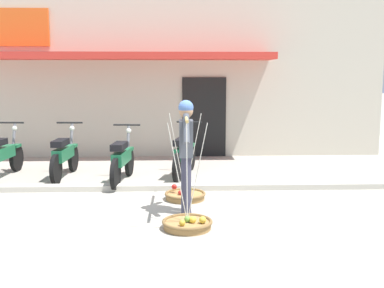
# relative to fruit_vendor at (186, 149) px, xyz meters

# --- Properties ---
(ground_plane) EXTENTS (90.00, 90.00, 0.00)m
(ground_plane) POSITION_rel_fruit_vendor_xyz_m (-0.53, 0.71, -0.98)
(ground_plane) COLOR #9E998C
(sidewalk_curb) EXTENTS (20.00, 0.24, 0.10)m
(sidewalk_curb) POSITION_rel_fruit_vendor_xyz_m (-0.53, 1.41, -0.93)
(sidewalk_curb) COLOR #BAB4A5
(sidewalk_curb) RESTS_ON ground
(fruit_vendor) EXTENTS (0.22, 1.49, 1.70)m
(fruit_vendor) POSITION_rel_fruit_vendor_xyz_m (0.00, 0.00, 0.00)
(fruit_vendor) COLOR #38384C
(fruit_vendor) RESTS_ON ground
(fruit_basket_left_side) EXTENTS (0.69, 0.69, 1.45)m
(fruit_basket_left_side) POSITION_rel_fruit_vendor_xyz_m (0.00, 0.75, -0.90)
(fruit_basket_left_side) COLOR #9E7542
(fruit_basket_left_side) RESTS_ON ground
(fruit_basket_right_side) EXTENTS (0.69, 0.69, 1.45)m
(fruit_basket_right_side) POSITION_rel_fruit_vendor_xyz_m (0.00, -0.75, -0.90)
(fruit_basket_right_side) COLOR #9E7542
(fruit_basket_right_side) RESTS_ON ground
(motorcycle_nearest_shop) EXTENTS (0.54, 1.82, 1.09)m
(motorcycle_nearest_shop) POSITION_rel_fruit_vendor_xyz_m (-3.63, 2.53, -0.52)
(motorcycle_nearest_shop) COLOR black
(motorcycle_nearest_shop) RESTS_ON ground
(motorcycle_second_in_row) EXTENTS (0.54, 1.82, 1.09)m
(motorcycle_second_in_row) POSITION_rel_fruit_vendor_xyz_m (-2.39, 2.48, -0.52)
(motorcycle_second_in_row) COLOR black
(motorcycle_second_in_row) RESTS_ON ground
(motorcycle_third_in_row) EXTENTS (0.54, 1.82, 1.09)m
(motorcycle_third_in_row) POSITION_rel_fruit_vendor_xyz_m (-1.18, 2.01, -0.52)
(motorcycle_third_in_row) COLOR black
(motorcycle_third_in_row) RESTS_ON ground
(motorcycle_end_of_row) EXTENTS (0.63, 1.79, 1.09)m
(motorcycle_end_of_row) POSITION_rel_fruit_vendor_xyz_m (0.02, 2.53, -0.52)
(motorcycle_end_of_row) COLOR black
(motorcycle_end_of_row) RESTS_ON ground
(storefront_building) EXTENTS (13.00, 6.00, 4.20)m
(storefront_building) POSITION_rel_fruit_vendor_xyz_m (-1.38, 7.39, 1.13)
(storefront_building) COLOR beige
(storefront_building) RESTS_ON ground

